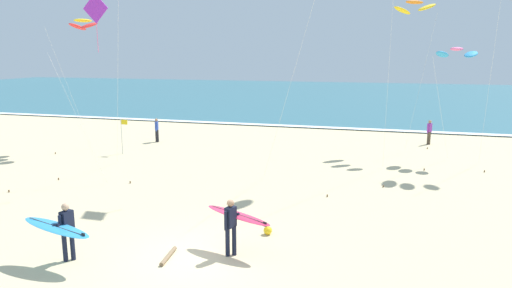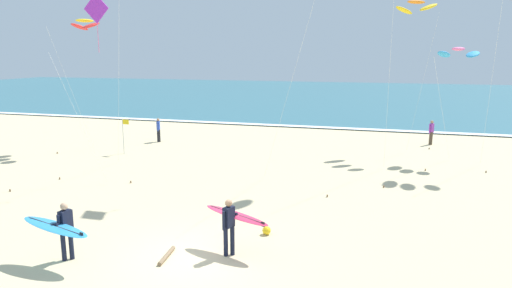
% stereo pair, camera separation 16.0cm
% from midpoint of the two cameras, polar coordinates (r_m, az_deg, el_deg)
% --- Properties ---
extents(ground_plane, '(160.00, 160.00, 0.00)m').
position_cam_midpoint_polar(ground_plane, '(13.70, -7.72, -13.81)').
color(ground_plane, beige).
extents(ocean_water, '(160.00, 60.00, 0.08)m').
position_cam_midpoint_polar(ocean_water, '(65.67, 11.60, 6.01)').
color(ocean_water, '#336B7A').
rests_on(ocean_water, ground).
extents(shoreline_foam, '(160.00, 0.92, 0.01)m').
position_cam_midpoint_polar(shoreline_foam, '(36.33, 7.78, 2.13)').
color(shoreline_foam, white).
rests_on(shoreline_foam, ocean_water).
extents(surfer_lead, '(2.28, 1.19, 1.71)m').
position_cam_midpoint_polar(surfer_lead, '(13.37, -3.12, -9.51)').
color(surfer_lead, black).
rests_on(surfer_lead, ground).
extents(surfer_trailing, '(2.31, 1.07, 1.71)m').
position_cam_midpoint_polar(surfer_trailing, '(13.88, -23.58, -9.65)').
color(surfer_trailing, black).
rests_on(surfer_trailing, ground).
extents(kite_diamond_violet_far, '(3.31, 0.16, 8.26)m').
position_cam_midpoint_polar(kite_diamond_violet_far, '(20.83, -19.89, 15.02)').
color(kite_diamond_violet_far, purple).
rests_on(kite_diamond_violet_far, ground).
extents(kite_arc_rose_high, '(2.62, 3.84, 6.15)m').
position_cam_midpoint_polar(kite_arc_rose_high, '(26.79, 23.76, 10.48)').
color(kite_arc_rose_high, '#2D99DB').
rests_on(kite_arc_rose_high, ground).
extents(kite_arc_amber_close, '(2.65, 2.66, 8.77)m').
position_cam_midpoint_polar(kite_arc_amber_close, '(28.30, 19.15, 15.99)').
color(kite_arc_amber_close, yellow).
rests_on(kite_arc_amber_close, ground).
extents(kite_arc_golden_outer, '(2.60, 3.00, 7.82)m').
position_cam_midpoint_polar(kite_arc_golden_outer, '(29.44, -21.11, 13.87)').
color(kite_arc_golden_outer, red).
rests_on(kite_arc_golden_outer, ground).
extents(bystander_blue_top, '(0.27, 0.48, 1.59)m').
position_cam_midpoint_polar(bystander_blue_top, '(30.87, -12.53, 1.73)').
color(bystander_blue_top, black).
rests_on(bystander_blue_top, ground).
extents(bystander_purple_top, '(0.33, 0.43, 1.59)m').
position_cam_midpoint_polar(bystander_purple_top, '(31.41, 20.84, 1.42)').
color(bystander_purple_top, '#4C3D2D').
rests_on(bystander_purple_top, ground).
extents(lifeguard_flag, '(0.45, 0.05, 2.10)m').
position_cam_midpoint_polar(lifeguard_flag, '(27.60, -16.63, 1.37)').
color(lifeguard_flag, silver).
rests_on(lifeguard_flag, ground).
extents(beach_ball, '(0.28, 0.28, 0.28)m').
position_cam_midpoint_polar(beach_ball, '(15.00, 1.18, -10.83)').
color(beach_ball, yellow).
rests_on(beach_ball, ground).
extents(driftwood_log, '(0.25, 1.13, 0.12)m').
position_cam_midpoint_polar(driftwood_log, '(13.69, -11.32, -13.66)').
color(driftwood_log, '#846B4C').
rests_on(driftwood_log, ground).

